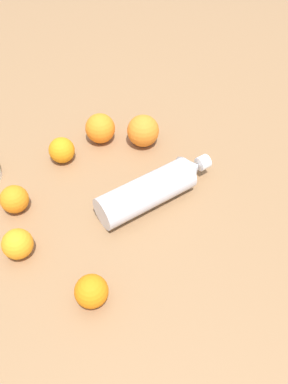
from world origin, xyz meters
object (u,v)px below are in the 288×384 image
object	(u,v)px
orange_0	(18,244)
orange_3	(100,128)
orange_1	(62,150)
orange_4	(14,199)
water_bottle	(153,188)
orange_2	(91,291)
orange_5	(143,131)

from	to	relation	value
orange_0	orange_3	distance (m)	0.37
orange_1	orange_4	world-z (taller)	orange_1
water_bottle	orange_4	world-z (taller)	water_bottle
orange_1	orange_4	xyz separation A→B (m)	(0.17, -0.03, -0.00)
orange_1	orange_2	bearing A→B (deg)	33.45
orange_0	orange_1	world-z (taller)	same
water_bottle	orange_4	bearing A→B (deg)	151.80
water_bottle	orange_5	size ratio (longest dim) A/B	3.21
orange_3	orange_1	bearing A→B (deg)	-32.14
orange_1	orange_4	size ratio (longest dim) A/B	1.02
water_bottle	orange_0	distance (m)	0.30
orange_3	orange_5	size ratio (longest dim) A/B	0.94
orange_3	orange_5	bearing A→B (deg)	101.06
orange_2	orange_3	size ratio (longest dim) A/B	0.82
orange_2	orange_3	distance (m)	0.44
orange_0	orange_4	bearing A→B (deg)	-146.97
orange_0	orange_1	distance (m)	0.27
orange_3	orange_5	xyz separation A→B (m)	(-0.02, 0.11, 0.00)
water_bottle	orange_2	bearing A→B (deg)	-148.48
orange_2	orange_3	world-z (taller)	orange_3
water_bottle	orange_3	world-z (taller)	orange_3
orange_4	orange_5	world-z (taller)	orange_5
orange_0	orange_2	world-z (taller)	same
water_bottle	orange_3	xyz separation A→B (m)	(-0.15, -0.18, 0.00)
water_bottle	orange_1	size ratio (longest dim) A/B	4.12
orange_1	orange_3	bearing A→B (deg)	147.86
orange_1	orange_3	size ratio (longest dim) A/B	0.83
water_bottle	orange_0	bearing A→B (deg)	174.60
orange_3	orange_0	bearing A→B (deg)	-4.05
orange_0	orange_1	bearing A→B (deg)	-172.64
orange_2	water_bottle	bearing A→B (deg)	172.75
orange_5	orange_1	bearing A→B (deg)	-54.89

